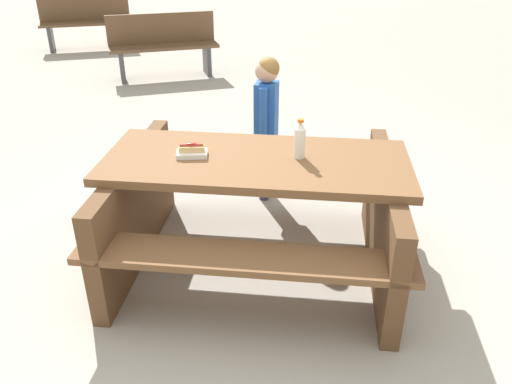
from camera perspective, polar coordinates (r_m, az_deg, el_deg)
ground_plane at (r=3.39m, az=-0.00°, el=-7.86°), size 30.00×30.00×0.00m
picnic_table at (r=3.15m, az=-0.00°, el=-1.29°), size 2.11×1.83×0.75m
soda_bottle at (r=2.99m, az=4.92°, el=5.79°), size 0.07×0.07×0.24m
hotdog_tray at (r=3.05m, az=-7.18°, el=4.54°), size 0.21×0.18×0.08m
child_in_coat at (r=3.88m, az=1.19°, el=9.02°), size 0.18×0.28×1.13m
park_bench_mid at (r=7.56m, az=-10.32°, el=15.93°), size 1.43×1.24×0.85m
park_bench_far at (r=9.70m, az=-18.49°, el=17.63°), size 1.44×1.21×0.85m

